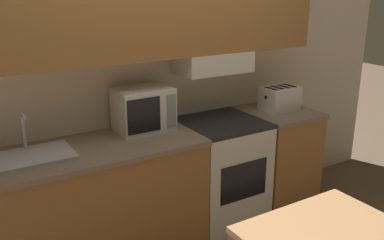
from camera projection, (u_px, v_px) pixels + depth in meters
The scene contains 8 objects.
ground_plane at pixel (153, 220), 3.63m from camera, with size 16.00×16.00×0.00m, color brown.
wall_back at pixel (152, 40), 3.12m from camera, with size 5.06×0.38×2.55m.
lower_counter_main at pixel (95, 207), 2.96m from camera, with size 1.51×0.64×0.89m.
lower_counter_right_stub at pixel (275, 158), 3.78m from camera, with size 0.55×0.64×0.89m.
stove_range at pixel (221, 173), 3.49m from camera, with size 0.61×0.61×0.89m.
microwave at pixel (143, 109), 3.11m from camera, with size 0.40×0.30×0.32m.
toaster at pixel (280, 98), 3.63m from camera, with size 0.31×0.22×0.20m.
sink_basin at pixel (30, 156), 2.63m from camera, with size 0.51×0.34×0.27m.
Camera 1 is at (-1.39, -2.90, 1.92)m, focal length 40.00 mm.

